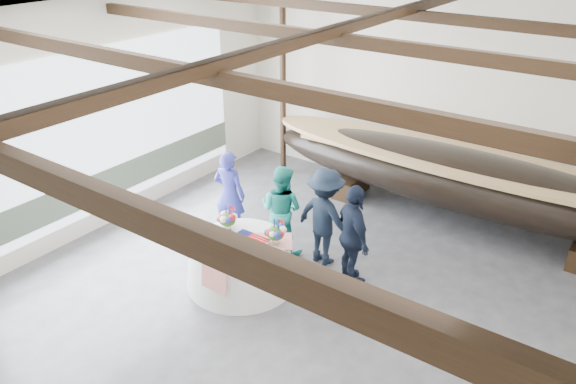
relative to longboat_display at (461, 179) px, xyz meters
The scene contains 13 objects.
floor 5.17m from the longboat_display, 100.18° to the right, with size 10.00×12.00×0.01m, color #3D3D42.
wall_back 1.81m from the longboat_display, 131.52° to the left, with size 10.00×0.02×4.50m, color silver.
wall_left 7.82m from the longboat_display, 139.77° to the right, with size 0.02×12.00×4.50m, color silver.
ceiling 6.13m from the longboat_display, 100.18° to the right, with size 10.00×12.00×0.01m, color white.
pavilion_structure 5.17m from the longboat_display, 102.21° to the right, with size 9.80×11.76×4.50m.
open_bay 7.12m from the longboat_display, 145.69° to the right, with size 0.03×7.00×3.20m.
longboat_display is the anchor object (origin of this frame).
banquet_table 4.77m from the longboat_display, 119.06° to the right, with size 1.91×1.91×0.82m.
tabletop_items 4.59m from the longboat_display, 120.13° to the right, with size 1.75×1.49×0.40m.
guest_woman_blue 4.62m from the longboat_display, 139.28° to the right, with size 0.66×0.43×1.81m, color navy.
guest_woman_teal 3.72m from the longboat_display, 128.98° to the right, with size 0.85×0.66×1.75m, color teal.
guest_man_left 3.10m from the longboat_display, 118.45° to the right, with size 1.20×0.69×1.85m, color black.
guest_man_right 3.13m from the longboat_display, 103.52° to the right, with size 1.09×0.45×1.86m, color black.
Camera 1 is at (4.00, -5.29, 5.79)m, focal length 35.00 mm.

